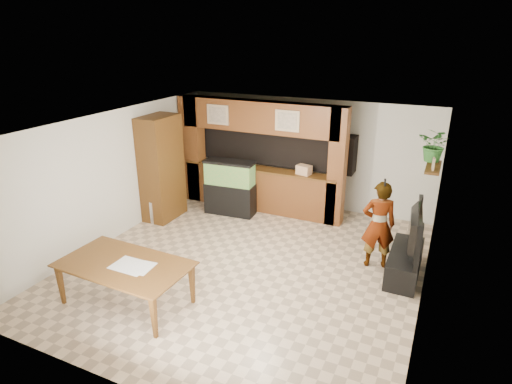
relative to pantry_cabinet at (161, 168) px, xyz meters
The scene contains 21 objects.
floor 3.16m from the pantry_cabinet, 22.99° to the right, with size 6.50×6.50×0.00m, color tan.
ceiling 3.26m from the pantry_cabinet, 22.99° to the right, with size 6.50×6.50×0.00m, color white.
wall_back 3.43m from the pantry_cabinet, 37.94° to the left, with size 6.00×6.00×0.00m, color beige.
wall_left 1.19m from the pantry_cabinet, 104.68° to the right, with size 6.50×6.50×0.00m, color beige.
wall_right 5.82m from the pantry_cabinet, 11.36° to the right, with size 6.50×6.50×0.00m, color beige.
partition 2.30m from the pantry_cabinet, 40.41° to the left, with size 4.20×0.99×2.60m.
wall_clock 0.79m from the pantry_cabinet, 151.31° to the right, with size 0.05×0.25×0.25m.
wall_shelf 5.63m from the pantry_cabinet, ahead, with size 0.25×0.90×0.04m, color brown.
pantry_cabinet is the anchor object (origin of this frame).
trash_can 0.98m from the pantry_cabinet, 90.81° to the right, with size 0.28×0.28×0.52m, color #B2B2B7.
aquarium 1.61m from the pantry_cabinet, 31.96° to the left, with size 1.16×0.44×1.29m.
tv_stand 5.44m from the pantry_cabinet, ahead, with size 0.51×1.39×0.46m, color black.
television 5.37m from the pantry_cabinet, ahead, with size 1.42×0.19×0.82m, color black.
photo_frame 5.62m from the pantry_cabinet, ahead, with size 0.03×0.16×0.22m, color tan.
potted_plant 5.70m from the pantry_cabinet, 11.38° to the left, with size 0.58×0.50×0.64m, color #2E6F2C.
person 4.84m from the pantry_cabinet, ahead, with size 0.60×0.39×1.63m, color #A18458.
microphone 4.91m from the pantry_cabinet, ahead, with size 0.03×0.03×0.15m, color black.
dining_table 3.51m from the pantry_cabinet, 63.93° to the right, with size 2.03×1.13×0.71m, color brown.
newspaper_a 3.49m from the pantry_cabinet, 61.57° to the right, with size 0.57×0.42×0.01m, color silver.
newspaper_b 3.51m from the pantry_cabinet, 60.34° to the right, with size 0.53×0.39×0.01m, color silver.
counter_box 3.18m from the pantry_cabinet, 24.20° to the left, with size 0.31×0.21×0.21m, color tan.
Camera 1 is at (3.05, -6.23, 4.06)m, focal length 30.00 mm.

